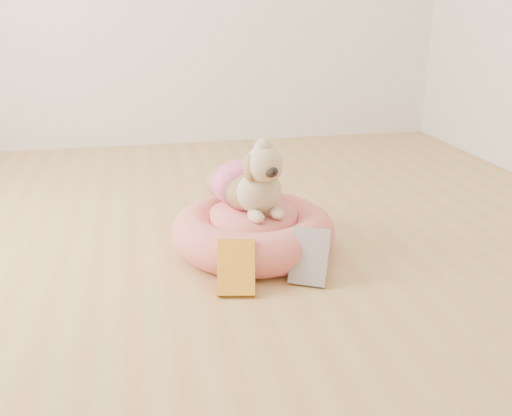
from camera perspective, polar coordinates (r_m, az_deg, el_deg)
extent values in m
plane|color=tan|center=(2.13, -4.66, -7.48)|extent=(4.50, 4.50, 0.00)
cylinder|color=#D55354|center=(2.37, -0.25, -3.07)|extent=(0.49, 0.49, 0.10)
torus|color=#D55354|center=(2.36, -0.25, -2.27)|extent=(0.67, 0.67, 0.17)
cylinder|color=#D55354|center=(2.35, -0.25, -1.35)|extent=(0.36, 0.36, 0.09)
cube|color=yellow|center=(2.04, -2.00, -5.96)|extent=(0.16, 0.16, 0.18)
cube|color=white|center=(2.11, 5.38, -4.85)|extent=(0.18, 0.17, 0.20)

